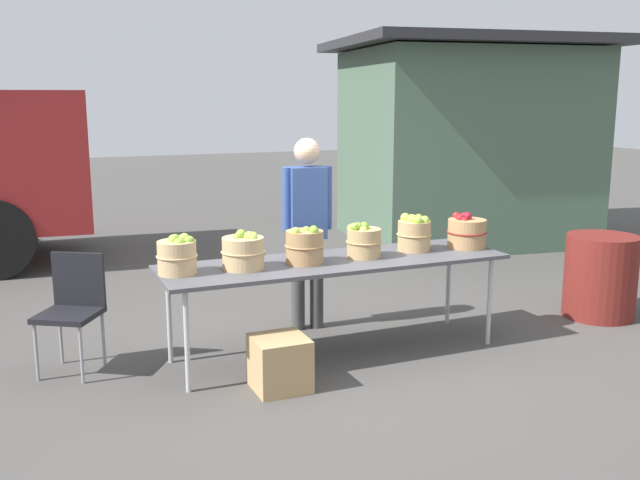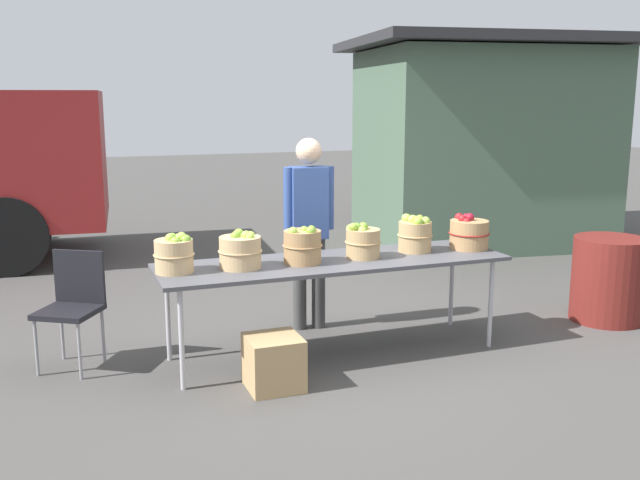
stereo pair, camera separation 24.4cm
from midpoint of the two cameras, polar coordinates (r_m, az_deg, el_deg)
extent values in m
plane|color=#474442|center=(5.68, -0.05, -9.00)|extent=(40.00, 40.00, 0.00)
cube|color=#4C4C51|center=(5.47, -0.05, -1.76)|extent=(2.70, 0.76, 0.03)
cylinder|color=#B2B2B7|center=(4.95, -12.00, -7.95)|extent=(0.04, 0.04, 0.72)
cylinder|color=#B2B2B7|center=(5.89, 12.24, -4.82)|extent=(0.04, 0.04, 0.72)
cylinder|color=#B2B2B7|center=(5.51, -13.23, -6.00)|extent=(0.04, 0.04, 0.72)
cylinder|color=#B2B2B7|center=(6.37, 9.13, -3.47)|extent=(0.04, 0.04, 0.72)
cylinder|color=tan|center=(5.13, -12.70, -1.38)|extent=(0.27, 0.27, 0.24)
torus|color=tan|center=(5.13, -12.71, -1.25)|extent=(0.29, 0.29, 0.01)
sphere|color=#9EC647|center=(5.15, -12.12, 0.16)|extent=(0.07, 0.07, 0.07)
sphere|color=#9EC647|center=(5.14, -12.34, 0.05)|extent=(0.07, 0.07, 0.07)
sphere|color=#8CB738|center=(5.05, -12.57, -0.28)|extent=(0.08, 0.08, 0.08)
sphere|color=#9EC647|center=(5.11, -13.01, 0.04)|extent=(0.07, 0.07, 0.07)
sphere|color=#7AA833|center=(5.14, -12.84, 0.10)|extent=(0.07, 0.07, 0.07)
sphere|color=#8CB738|center=(5.12, -13.04, -0.08)|extent=(0.07, 0.07, 0.07)
sphere|color=#7AA833|center=(5.08, -11.77, -0.11)|extent=(0.08, 0.08, 0.08)
cylinder|color=tan|center=(5.21, -7.52, -1.04)|extent=(0.30, 0.30, 0.23)
torus|color=tan|center=(5.20, -7.52, -0.92)|extent=(0.32, 0.32, 0.01)
sphere|color=#7AA833|center=(5.29, -7.63, 0.47)|extent=(0.07, 0.07, 0.07)
sphere|color=#9EC647|center=(5.15, -7.03, 0.29)|extent=(0.07, 0.07, 0.07)
sphere|color=#9EC647|center=(5.25, -6.70, 0.25)|extent=(0.08, 0.08, 0.08)
sphere|color=#7AA833|center=(5.17, -7.90, 0.23)|extent=(0.07, 0.07, 0.07)
sphere|color=#9EC647|center=(5.14, -6.75, 0.13)|extent=(0.07, 0.07, 0.07)
sphere|color=#8CB738|center=(5.23, -7.69, 0.42)|extent=(0.07, 0.07, 0.07)
cylinder|color=#A87F51|center=(5.33, -2.55, -0.58)|extent=(0.28, 0.28, 0.25)
torus|color=#A87F51|center=(5.33, -2.55, -0.45)|extent=(0.30, 0.30, 0.01)
sphere|color=#8CB738|center=(5.32, -2.41, 0.74)|extent=(0.07, 0.07, 0.07)
sphere|color=#7AA833|center=(5.24, -1.86, 0.69)|extent=(0.07, 0.07, 0.07)
sphere|color=#9EC647|center=(5.32, -3.34, 0.66)|extent=(0.07, 0.07, 0.07)
sphere|color=#7AA833|center=(5.32, -1.82, 0.82)|extent=(0.07, 0.07, 0.07)
sphere|color=#9EC647|center=(5.24, -3.29, 0.67)|extent=(0.07, 0.07, 0.07)
cylinder|color=tan|center=(5.54, 2.26, -0.24)|extent=(0.26, 0.26, 0.23)
torus|color=tan|center=(5.53, 2.27, -0.13)|extent=(0.28, 0.28, 0.01)
sphere|color=#9EC647|center=(5.47, 2.20, 0.73)|extent=(0.08, 0.08, 0.08)
sphere|color=#7AA833|center=(5.53, 2.29, 0.96)|extent=(0.07, 0.07, 0.07)
sphere|color=#7AA833|center=(5.51, 2.28, 1.05)|extent=(0.08, 0.08, 0.08)
sphere|color=#9EC647|center=(5.54, 1.30, 0.91)|extent=(0.08, 0.08, 0.08)
sphere|color=#8CB738|center=(5.46, 1.49, 1.04)|extent=(0.07, 0.07, 0.07)
sphere|color=#7AA833|center=(5.49, 1.77, 1.02)|extent=(0.08, 0.08, 0.08)
sphere|color=#8CB738|center=(5.56, 2.00, 0.86)|extent=(0.07, 0.07, 0.07)
cylinder|color=tan|center=(5.81, 6.34, 0.33)|extent=(0.27, 0.27, 0.24)
torus|color=tan|center=(5.81, 6.34, 0.45)|extent=(0.29, 0.29, 0.01)
sphere|color=#8CB738|center=(5.71, 6.59, 1.50)|extent=(0.08, 0.08, 0.08)
sphere|color=#9EC647|center=(5.78, 6.16, 1.67)|extent=(0.08, 0.08, 0.08)
sphere|color=#9EC647|center=(5.79, 6.37, 1.68)|extent=(0.07, 0.07, 0.07)
sphere|color=#9EC647|center=(5.76, 7.18, 1.54)|extent=(0.08, 0.08, 0.08)
sphere|color=#9EC647|center=(5.74, 6.66, 1.35)|extent=(0.08, 0.08, 0.08)
sphere|color=#8CB738|center=(5.81, 6.71, 1.76)|extent=(0.06, 0.06, 0.06)
sphere|color=#9EC647|center=(5.85, 5.64, 1.77)|extent=(0.08, 0.08, 0.08)
cylinder|color=#A87F51|center=(6.00, 10.50, 0.52)|extent=(0.31, 0.31, 0.23)
torus|color=maroon|center=(6.00, 10.50, 0.63)|extent=(0.33, 0.33, 0.01)
sphere|color=maroon|center=(5.94, 10.31, 1.49)|extent=(0.07, 0.07, 0.07)
sphere|color=maroon|center=(5.96, 10.00, 1.74)|extent=(0.07, 0.07, 0.07)
sphere|color=maroon|center=(6.07, 9.73, 1.88)|extent=(0.07, 0.07, 0.07)
sphere|color=maroon|center=(6.00, 10.30, 1.81)|extent=(0.08, 0.08, 0.08)
sphere|color=maroon|center=(5.98, 10.57, 1.86)|extent=(0.07, 0.07, 0.07)
cylinder|color=#3F3F3F|center=(6.17, -1.41, -3.42)|extent=(0.12, 0.12, 0.80)
cylinder|color=#3F3F3F|center=(6.14, -2.92, -3.52)|extent=(0.12, 0.12, 0.80)
cube|color=#334C8C|center=(6.01, -2.21, 3.01)|extent=(0.33, 0.25, 0.60)
sphere|color=beige|center=(5.97, -2.25, 7.11)|extent=(0.22, 0.22, 0.22)
cylinder|color=#334C8C|center=(6.05, -0.60, 3.39)|extent=(0.08, 0.08, 0.53)
cylinder|color=#334C8C|center=(5.97, -3.86, 3.26)|extent=(0.08, 0.08, 0.53)
cube|color=maroon|center=(9.49, -24.13, 5.99)|extent=(1.98, 2.25, 1.60)
cube|color=black|center=(9.41, -19.10, 8.27)|extent=(0.20, 1.76, 0.80)
cylinder|color=black|center=(10.53, -24.12, 2.03)|extent=(0.92, 0.36, 0.90)
cube|color=#47604C|center=(10.18, 10.80, 7.35)|extent=(3.32, 2.81, 2.60)
cube|color=#262628|center=(10.19, 11.09, 15.12)|extent=(3.88, 3.38, 0.12)
cube|color=white|center=(9.31, 15.87, 8.00)|extent=(1.39, 0.24, 0.90)
cube|color=black|center=(5.49, -20.67, -5.63)|extent=(0.55, 0.55, 0.04)
cube|color=black|center=(5.58, -19.93, -2.96)|extent=(0.36, 0.24, 0.40)
cylinder|color=gray|center=(5.51, -22.93, -8.27)|extent=(0.02, 0.02, 0.42)
cylinder|color=gray|center=(5.34, -19.79, -8.65)|extent=(0.02, 0.02, 0.42)
cylinder|color=gray|center=(5.78, -21.16, -7.22)|extent=(0.02, 0.02, 0.42)
cylinder|color=gray|center=(5.62, -18.13, -7.53)|extent=(0.02, 0.02, 0.42)
cylinder|color=maroon|center=(6.92, 20.56, -2.73)|extent=(0.64, 0.64, 0.75)
cube|color=tan|center=(4.97, -4.67, -9.79)|extent=(0.37, 0.37, 0.37)
camera|label=1|loc=(0.12, -91.23, -0.25)|focal=40.04mm
camera|label=2|loc=(0.12, 88.77, 0.25)|focal=40.04mm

